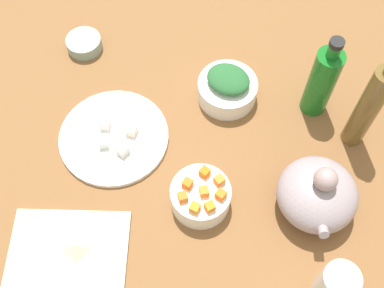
% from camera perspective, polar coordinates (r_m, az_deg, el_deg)
% --- Properties ---
extents(tabletop, '(1.90, 1.90, 0.03)m').
position_cam_1_polar(tabletop, '(1.09, 0.00, -1.63)').
color(tabletop, brown).
rests_on(tabletop, ground).
extents(cutting_board, '(0.29, 0.24, 0.01)m').
position_cam_1_polar(cutting_board, '(1.01, -14.76, -15.32)').
color(cutting_board, silver).
rests_on(cutting_board, tabletop).
extents(plate_tofu, '(0.25, 0.25, 0.01)m').
position_cam_1_polar(plate_tofu, '(1.11, -9.11, 0.80)').
color(plate_tofu, white).
rests_on(plate_tofu, tabletop).
extents(bowl_greens, '(0.14, 0.14, 0.05)m').
position_cam_1_polar(bowl_greens, '(1.14, 4.14, 6.32)').
color(bowl_greens, white).
rests_on(bowl_greens, tabletop).
extents(bowl_carrots, '(0.12, 0.12, 0.06)m').
position_cam_1_polar(bowl_carrots, '(1.01, 0.99, -6.16)').
color(bowl_carrots, white).
rests_on(bowl_carrots, tabletop).
extents(bowl_small_side, '(0.09, 0.09, 0.03)m').
position_cam_1_polar(bowl_small_side, '(1.27, -12.49, 11.39)').
color(bowl_small_side, gray).
rests_on(bowl_small_side, tabletop).
extents(teapot, '(0.18, 0.16, 0.15)m').
position_cam_1_polar(teapot, '(1.01, 14.44, -5.69)').
color(teapot, gray).
rests_on(teapot, tabletop).
extents(bottle_0, '(0.06, 0.06, 0.23)m').
position_cam_1_polar(bottle_0, '(1.10, 14.94, 7.11)').
color(bottle_0, '#186A21').
rests_on(bottle_0, tabletop).
extents(bottle_1, '(0.05, 0.05, 0.28)m').
position_cam_1_polar(bottle_1, '(1.06, 19.90, 4.06)').
color(bottle_1, brown).
rests_on(bottle_1, tabletop).
extents(drinking_glass_1, '(0.07, 0.07, 0.10)m').
position_cam_1_polar(drinking_glass_1, '(0.97, 16.44, -15.48)').
color(drinking_glass_1, white).
rests_on(drinking_glass_1, tabletop).
extents(carrot_cube_0, '(0.03, 0.03, 0.02)m').
position_cam_1_polar(carrot_cube_0, '(0.99, 1.49, -3.30)').
color(carrot_cube_0, orange).
rests_on(carrot_cube_0, bowl_carrots).
extents(carrot_cube_1, '(0.02, 0.02, 0.02)m').
position_cam_1_polar(carrot_cube_1, '(0.97, 1.42, -5.57)').
color(carrot_cube_1, orange).
rests_on(carrot_cube_1, bowl_carrots).
extents(carrot_cube_2, '(0.02, 0.02, 0.02)m').
position_cam_1_polar(carrot_cube_2, '(0.98, -0.53, -4.63)').
color(carrot_cube_2, orange).
rests_on(carrot_cube_2, bowl_carrots).
extents(carrot_cube_3, '(0.03, 0.03, 0.02)m').
position_cam_1_polar(carrot_cube_3, '(0.97, 3.38, -5.93)').
color(carrot_cube_3, orange).
rests_on(carrot_cube_3, bowl_carrots).
extents(carrot_cube_4, '(0.02, 0.02, 0.02)m').
position_cam_1_polar(carrot_cube_4, '(0.96, 0.32, -7.48)').
color(carrot_cube_4, orange).
rests_on(carrot_cube_4, bowl_carrots).
extents(carrot_cube_5, '(0.02, 0.02, 0.02)m').
position_cam_1_polar(carrot_cube_5, '(0.96, 2.10, -7.34)').
color(carrot_cube_5, orange).
rests_on(carrot_cube_5, bowl_carrots).
extents(carrot_cube_6, '(0.03, 0.03, 0.02)m').
position_cam_1_polar(carrot_cube_6, '(0.98, 3.22, -4.24)').
color(carrot_cube_6, orange).
rests_on(carrot_cube_6, bowl_carrots).
extents(carrot_cube_7, '(0.02, 0.02, 0.02)m').
position_cam_1_polar(carrot_cube_7, '(0.97, -1.10, -6.21)').
color(carrot_cube_7, orange).
rests_on(carrot_cube_7, bowl_carrots).
extents(chopped_greens_mound, '(0.12, 0.13, 0.03)m').
position_cam_1_polar(chopped_greens_mound, '(1.11, 4.27, 7.56)').
color(chopped_greens_mound, '#286030').
rests_on(chopped_greens_mound, bowl_greens).
extents(tofu_cube_0, '(0.03, 0.03, 0.02)m').
position_cam_1_polar(tofu_cube_0, '(1.09, -10.32, 0.18)').
color(tofu_cube_0, white).
rests_on(tofu_cube_0, plate_tofu).
extents(tofu_cube_1, '(0.03, 0.03, 0.02)m').
position_cam_1_polar(tofu_cube_1, '(1.09, -7.11, 1.57)').
color(tofu_cube_1, '#FADECD').
rests_on(tofu_cube_1, plate_tofu).
extents(tofu_cube_2, '(0.02, 0.02, 0.02)m').
position_cam_1_polar(tofu_cube_2, '(1.11, -10.15, 2.31)').
color(tofu_cube_2, white).
rests_on(tofu_cube_2, plate_tofu).
extents(tofu_cube_3, '(0.03, 0.03, 0.02)m').
position_cam_1_polar(tofu_cube_3, '(1.07, -8.12, -0.73)').
color(tofu_cube_3, silver).
rests_on(tofu_cube_3, plate_tofu).
extents(dumpling_0, '(0.05, 0.05, 0.03)m').
position_cam_1_polar(dumpling_0, '(1.00, -13.60, -11.64)').
color(dumpling_0, beige).
rests_on(dumpling_0, cutting_board).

